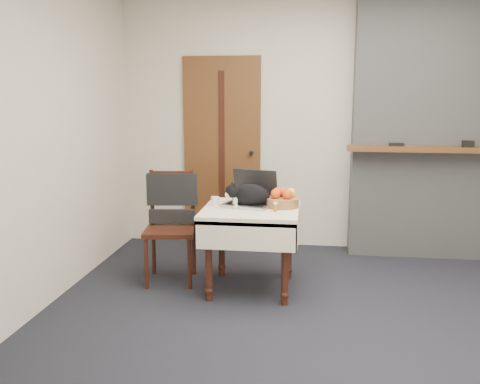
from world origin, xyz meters
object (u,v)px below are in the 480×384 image
(side_table, at_px, (251,221))
(cream_jar, at_px, (215,201))
(chair, at_px, (171,211))
(pill_bottle, at_px, (275,207))
(cat, at_px, (251,196))
(laptop, at_px, (251,196))
(fruit_basket, at_px, (282,199))
(door, at_px, (222,152))

(side_table, distance_m, cream_jar, 0.34)
(cream_jar, xyz_separation_m, chair, (-0.42, 0.16, -0.13))
(cream_jar, xyz_separation_m, pill_bottle, (0.51, -0.14, 0.00))
(cat, bearing_deg, cream_jar, 156.25)
(cat, bearing_deg, pill_bottle, -57.56)
(cat, distance_m, cream_jar, 0.30)
(laptop, bearing_deg, chair, -170.29)
(fruit_basket, bearing_deg, side_table, -163.84)
(laptop, distance_m, chair, 0.73)
(side_table, xyz_separation_m, fruit_basket, (0.25, 0.07, 0.18))
(cat, xyz_separation_m, pill_bottle, (0.21, -0.14, -0.06))
(door, bearing_deg, cream_jar, -82.79)
(door, height_order, fruit_basket, door)
(fruit_basket, bearing_deg, cream_jar, -175.48)
(door, height_order, cat, door)
(side_table, bearing_deg, pill_bottle, -27.59)
(cat, relative_size, cream_jar, 5.96)
(door, relative_size, pill_bottle, 26.60)
(side_table, relative_size, cream_jar, 10.06)
(laptop, xyz_separation_m, cat, (0.01, -0.08, 0.02))
(cream_jar, bearing_deg, pill_bottle, -14.93)
(pill_bottle, bearing_deg, cat, 146.83)
(pill_bottle, bearing_deg, fruit_basket, 76.23)
(cat, distance_m, pill_bottle, 0.26)
(chair, bearing_deg, side_table, -21.79)
(pill_bottle, xyz_separation_m, fruit_basket, (0.04, 0.18, 0.02))
(cream_jar, bearing_deg, chair, 159.20)
(door, bearing_deg, cat, -70.60)
(cat, xyz_separation_m, chair, (-0.72, 0.16, -0.18))
(door, distance_m, fruit_basket, 1.49)
(door, bearing_deg, side_table, -70.74)
(door, xyz_separation_m, side_table, (0.47, -1.35, -0.41))
(side_table, relative_size, pill_bottle, 10.38)
(side_table, distance_m, pill_bottle, 0.28)
(chair, bearing_deg, cat, -19.52)
(door, distance_m, cat, 1.42)
(pill_bottle, distance_m, fruit_basket, 0.19)
(cream_jar, xyz_separation_m, fruit_basket, (0.56, 0.04, 0.02))
(cat, bearing_deg, door, 85.00)
(side_table, relative_size, laptop, 1.67)
(laptop, height_order, pill_bottle, laptop)
(door, relative_size, chair, 2.09)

